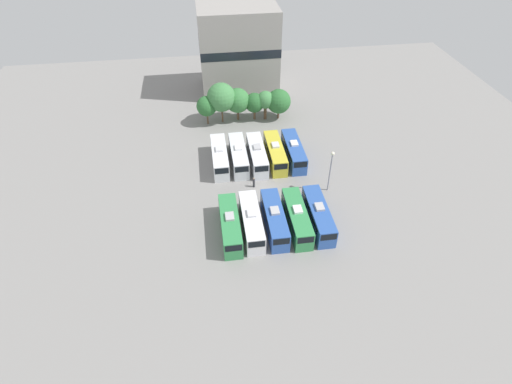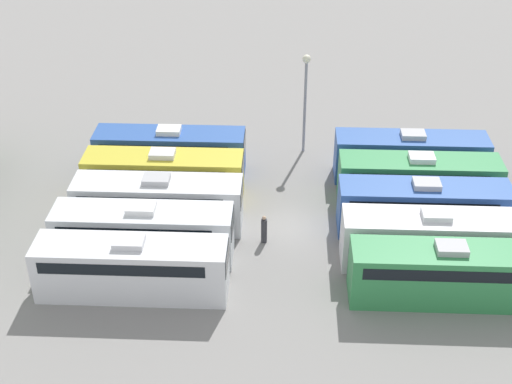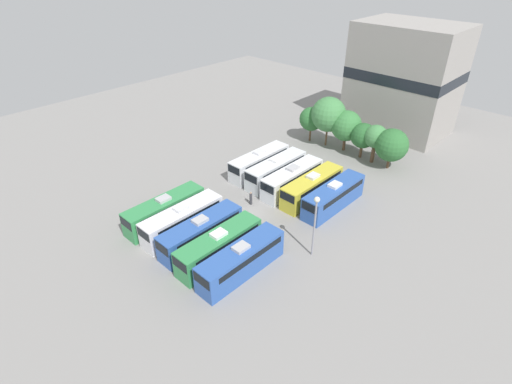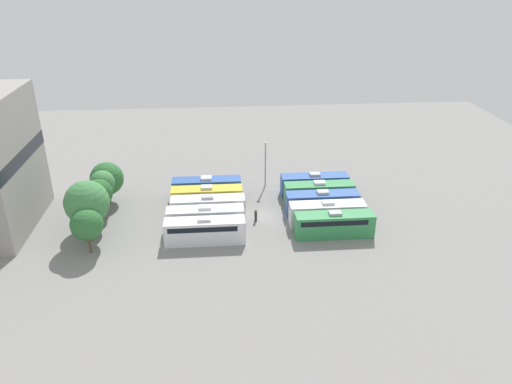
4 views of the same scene
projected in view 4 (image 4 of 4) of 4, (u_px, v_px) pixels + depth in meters
ground_plane at (265, 215)px, 70.44m from camera, size 116.38×116.38×0.00m
bus_0 at (334, 224)px, 64.62m from camera, size 2.60×10.25×3.47m
bus_1 at (327, 213)px, 67.39m from camera, size 2.60×10.25×3.47m
bus_2 at (322, 202)px, 70.39m from camera, size 2.60×10.25×3.47m
bus_3 at (319, 192)px, 73.34m from camera, size 2.60×10.25×3.47m
bus_4 at (314, 184)px, 76.22m from camera, size 2.60×10.25×3.47m
bus_5 at (205, 230)px, 63.12m from camera, size 2.60×10.25×3.47m
bus_6 at (205, 218)px, 66.08m from camera, size 2.60×10.25×3.47m
bus_7 at (208, 207)px, 69.01m from camera, size 2.60×10.25×3.47m
bus_8 at (207, 197)px, 71.90m from camera, size 2.60×10.25×3.47m
bus_9 at (206, 188)px, 74.89m from camera, size 2.60×10.25×3.47m
worker_person at (256, 216)px, 68.53m from camera, size 0.36×0.36×1.82m
light_pole at (265, 156)px, 77.48m from camera, size 0.60×0.60×7.44m
tree_0 at (87, 224)px, 59.87m from camera, size 3.96×3.96×5.90m
tree_1 at (87, 203)px, 61.91m from camera, size 5.59×5.59×8.19m
tree_2 at (90, 200)px, 65.27m from camera, size 4.86×4.86×6.66m
tree_3 at (98, 193)px, 68.54m from camera, size 3.90×3.90×5.62m
tree_4 at (102, 183)px, 70.28m from camera, size 3.50×3.50×6.01m
tree_5 at (107, 179)px, 72.90m from camera, size 4.85×4.85×6.18m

